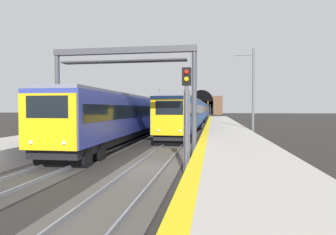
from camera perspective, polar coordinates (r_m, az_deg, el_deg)
name	(u,v)px	position (r m, az deg, el deg)	size (l,w,h in m)	color
ground_plane	(150,170)	(13.73, -3.71, -10.36)	(320.00, 320.00, 0.00)	#282623
platform_right	(240,162)	(13.36, 14.21, -8.58)	(112.00, 4.11, 0.99)	#ADA89E
platform_right_edge_strip	(200,150)	(13.24, 6.38, -6.44)	(112.00, 0.50, 0.01)	yellow
track_main_line	(150,169)	(13.72, -3.71, -10.19)	(160.00, 2.87, 0.21)	#4C4742
track_adjacent_line	(63,166)	(15.29, -20.28, -9.05)	(160.00, 2.94, 0.21)	#383533
train_main_approaching	(199,111)	(60.43, 6.19, 1.27)	(79.89, 3.19, 4.00)	#264C99
train_adjacent_platform	(164,112)	(43.51, -0.76, 1.05)	(62.99, 3.21, 3.99)	navy
railway_signal_near	(187,112)	(12.03, 3.74, 1.03)	(0.39, 0.38, 4.61)	#4C4C54
railway_signal_mid	(208,109)	(63.31, 8.00, 1.78)	(0.39, 0.38, 4.64)	#38383D
railway_signal_far	(210,109)	(111.78, 8.43, 1.71)	(0.39, 0.38, 4.45)	#38383D
overhead_signal_gantry	(123,74)	(16.90, -8.97, 8.56)	(0.70, 8.53, 6.41)	#3F3F47
tunnel_portal	(202,105)	(132.03, 6.75, 2.45)	(2.55, 18.87, 11.25)	brown
catenary_mast_near	(253,93)	(27.58, 16.64, 4.69)	(0.22, 1.80, 8.42)	#595B60
catenary_mast_far	(159,104)	(74.70, -1.80, 2.81)	(0.22, 1.76, 8.10)	#595B60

